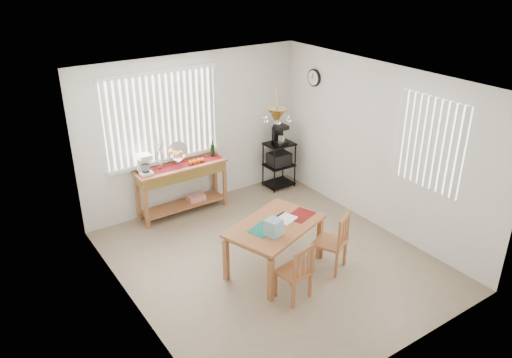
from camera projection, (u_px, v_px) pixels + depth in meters
ground at (272, 260)px, 7.19m from camera, size 4.00×4.50×0.01m
room_shell at (273, 150)px, 6.49m from camera, size 4.20×4.70×2.70m
sideboard at (182, 177)px, 8.23m from camera, size 1.54×0.43×0.86m
sideboard_items at (166, 161)px, 7.97m from camera, size 1.46×0.36×0.66m
wire_cart at (279, 161)px, 9.20m from camera, size 0.51×0.41×0.86m
cart_items at (279, 135)px, 9.00m from camera, size 0.20×0.24×0.36m
dining_table at (275, 230)px, 6.75m from camera, size 1.51×1.22×0.70m
table_items at (276, 225)px, 6.52m from camera, size 1.10×0.53×0.22m
chair_left at (295, 273)px, 6.25m from camera, size 0.42×0.42×0.79m
chair_right at (333, 242)px, 6.82m from camera, size 0.54×0.54×0.87m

